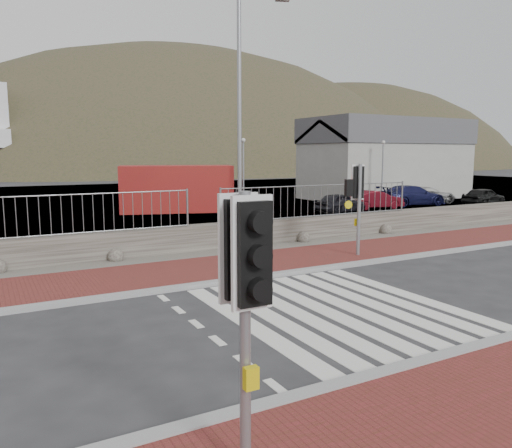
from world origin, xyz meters
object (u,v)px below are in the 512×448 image
traffic_signal_far (358,190)px  car_b (376,200)px  car_a (340,203)px  car_d (426,195)px  shipping_container (176,188)px  car_c (412,195)px  traffic_signal_near (245,275)px  car_e (484,197)px  streetlight (244,107)px

traffic_signal_far → car_b: 14.86m
car_a → car_b: bearing=-89.2°
car_a → car_d: (8.26, 1.36, 0.00)m
shipping_container → car_c: bearing=0.4°
traffic_signal_near → car_d: size_ratio=0.73×
car_c → car_d: (1.79, 0.45, -0.09)m
car_a → shipping_container: bearing=46.2°
car_d → car_a: bearing=105.4°
car_b → car_c: size_ratio=0.74×
shipping_container → car_e: bearing=-2.5°
streetlight → car_e: (19.57, 4.52, -4.39)m
streetlight → car_c: size_ratio=1.98×
traffic_signal_far → car_e: (17.63, 8.62, -1.58)m
streetlight → car_e: size_ratio=2.61×
traffic_signal_far → car_a: 12.34m
traffic_signal_near → car_a: bearing=50.0°
traffic_signal_near → shipping_container: traffic_signal_near is taller
traffic_signal_near → car_b: traffic_signal_near is taller
traffic_signal_near → streetlight: bearing=63.3°
traffic_signal_far → streetlight: streetlight is taller
car_e → car_d: bearing=32.2°
streetlight → shipping_container: (1.34, 11.02, -3.66)m
car_c → traffic_signal_near: bearing=137.4°
car_e → car_c: bearing=53.6°
car_d → traffic_signal_near: bearing=135.3°
streetlight → car_c: bearing=44.7°
shipping_container → car_a: bearing=-16.7°
streetlight → car_a: 11.67m
car_d → traffic_signal_far: bearing=132.3°
streetlight → shipping_container: 11.69m
shipping_container → car_b: shipping_container is taller
shipping_container → car_e: shipping_container is taller
traffic_signal_near → traffic_signal_far: (8.17, 7.96, 0.04)m
traffic_signal_far → car_b: traffic_signal_far is taller
streetlight → car_c: streetlight is taller
car_c → car_d: 1.85m
traffic_signal_near → traffic_signal_far: traffic_signal_far is taller
car_b → car_e: bearing=-94.3°
car_a → traffic_signal_near: bearing=129.4°
streetlight → car_a: streetlight is taller
shipping_container → car_b: (10.94, -4.58, -0.76)m
traffic_signal_near → car_c: (21.80, 18.80, -1.46)m
traffic_signal_near → car_b: size_ratio=0.89×
shipping_container → car_a: size_ratio=1.92×
traffic_signal_near → car_d: bearing=39.8°
car_a → car_b: (3.19, 0.61, -0.01)m
traffic_signal_near → car_d: (23.59, 19.25, -1.55)m
shipping_container → car_b: size_ratio=1.89×
car_c → car_a: bearing=104.6°
streetlight → car_d: size_ratio=2.19×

